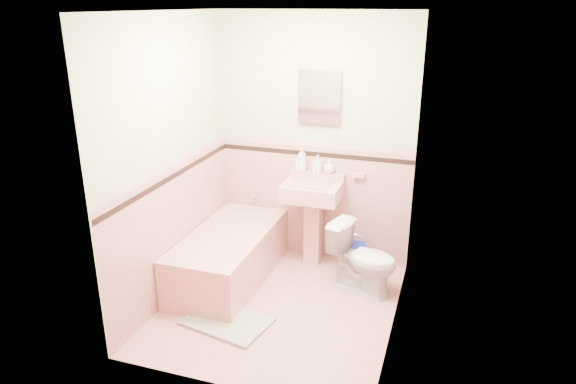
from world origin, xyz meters
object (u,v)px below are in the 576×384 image
(soap_bottle_left, at_px, (302,159))
(soap_bottle_right, at_px, (329,166))
(bucket, at_px, (355,255))
(shoe, at_px, (221,314))
(toilet, at_px, (363,258))
(bathtub, at_px, (229,257))
(sink, at_px, (311,225))
(soap_bottle_mid, at_px, (318,164))
(medicine_cabinet, at_px, (319,97))

(soap_bottle_left, bearing_deg, soap_bottle_right, 0.00)
(bucket, distance_m, shoe, 1.60)
(bucket, bearing_deg, toilet, -70.15)
(bathtub, distance_m, sink, 0.89)
(bathtub, bearing_deg, bucket, 29.93)
(sink, height_order, toilet, sink)
(soap_bottle_mid, xyz_separation_m, bucket, (0.43, -0.07, -0.92))
(shoe, bearing_deg, sink, 54.10)
(toilet, xyz_separation_m, bucket, (-0.16, 0.45, -0.21))
(medicine_cabinet, height_order, soap_bottle_mid, medicine_cabinet)
(bucket, bearing_deg, bathtub, -150.07)
(bathtub, height_order, soap_bottle_right, soap_bottle_right)
(sink, distance_m, medicine_cabinet, 1.27)
(medicine_cabinet, relative_size, soap_bottle_mid, 2.49)
(medicine_cabinet, xyz_separation_m, bucket, (0.43, -0.10, -1.59))
(sink, height_order, soap_bottle_right, soap_bottle_right)
(soap_bottle_right, height_order, bucket, soap_bottle_right)
(medicine_cabinet, bearing_deg, bathtub, -132.58)
(soap_bottle_left, height_order, bucket, soap_bottle_left)
(bathtub, xyz_separation_m, medicine_cabinet, (0.68, 0.74, 1.47))
(bucket, xyz_separation_m, shoe, (-0.89, -1.33, -0.06))
(toilet, bearing_deg, soap_bottle_right, 58.78)
(bathtub, relative_size, sink, 1.69)
(medicine_cabinet, relative_size, soap_bottle_right, 3.10)
(bathtub, bearing_deg, soap_bottle_mid, 46.03)
(medicine_cabinet, height_order, soap_bottle_left, medicine_cabinet)
(soap_bottle_left, height_order, toilet, soap_bottle_left)
(sink, xyz_separation_m, toilet, (0.60, -0.34, -0.12))
(sink, distance_m, bucket, 0.56)
(bucket, bearing_deg, soap_bottle_left, 173.46)
(bucket, bearing_deg, soap_bottle_mid, 170.97)
(medicine_cabinet, relative_size, soap_bottle_left, 1.79)
(bathtub, distance_m, shoe, 0.74)
(bathtub, bearing_deg, sink, 37.93)
(bathtub, bearing_deg, soap_bottle_left, 53.84)
(medicine_cabinet, bearing_deg, sink, -90.00)
(bucket, relative_size, shoe, 1.61)
(medicine_cabinet, bearing_deg, soap_bottle_left, -169.45)
(medicine_cabinet, relative_size, shoe, 3.08)
(soap_bottle_right, relative_size, bucket, 0.62)
(bathtub, height_order, medicine_cabinet, medicine_cabinet)
(sink, xyz_separation_m, soap_bottle_mid, (0.00, 0.18, 0.59))
(medicine_cabinet, relative_size, bucket, 1.92)
(toilet, height_order, bucket, toilet)
(bathtub, height_order, sink, sink)
(bathtub, relative_size, soap_bottle_left, 6.09)
(soap_bottle_mid, distance_m, shoe, 1.77)
(toilet, bearing_deg, sink, 76.70)
(medicine_cabinet, distance_m, bucket, 1.65)
(soap_bottle_right, xyz_separation_m, shoe, (-0.57, -1.40, -0.96))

